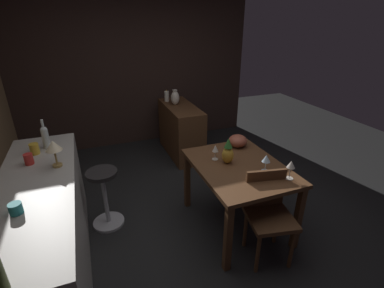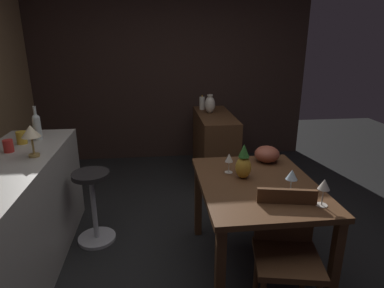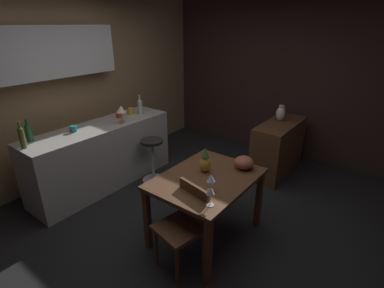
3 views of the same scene
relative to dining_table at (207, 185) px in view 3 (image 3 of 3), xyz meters
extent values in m
plane|color=black|center=(0.15, 0.39, -0.64)|extent=(9.00, 9.00, 0.00)
cube|color=#9E7A51|center=(0.15, 2.49, 0.66)|extent=(5.20, 0.10, 2.60)
cube|color=white|center=(-0.15, 2.37, 1.21)|extent=(1.70, 0.32, 0.64)
cube|color=#33231E|center=(2.70, 0.69, 0.66)|extent=(0.10, 4.40, 2.60)
cube|color=#56351E|center=(0.00, 0.00, 0.08)|extent=(1.12, 0.85, 0.04)
cube|color=#56351E|center=(-0.51, 0.37, -0.29)|extent=(0.06, 0.06, 0.70)
cube|color=#56351E|center=(0.51, 0.37, -0.29)|extent=(0.06, 0.06, 0.70)
cube|color=#56351E|center=(-0.51, -0.37, -0.29)|extent=(0.06, 0.06, 0.70)
cube|color=#56351E|center=(0.51, -0.37, -0.29)|extent=(0.06, 0.06, 0.70)
cube|color=#B2ADA3|center=(0.04, 1.83, -0.19)|extent=(2.10, 0.60, 0.90)
cube|color=#56351E|center=(1.90, -0.03, -0.23)|extent=(1.10, 0.44, 0.82)
cube|color=#56351E|center=(-0.51, -0.05, -0.20)|extent=(0.47, 0.47, 0.04)
cube|color=#56351E|center=(-0.33, -0.09, 0.00)|extent=(0.10, 0.38, 0.40)
cylinder|color=#56351E|center=(-0.70, -0.18, -0.43)|extent=(0.04, 0.04, 0.42)
cylinder|color=#56351E|center=(-0.63, 0.14, -0.43)|extent=(0.04, 0.04, 0.42)
cylinder|color=#56351E|center=(-0.38, -0.24, -0.43)|extent=(0.04, 0.04, 0.42)
cylinder|color=#56351E|center=(-0.32, 0.08, -0.43)|extent=(0.04, 0.04, 0.42)
cylinder|color=#262323|center=(0.51, 1.31, 0.00)|extent=(0.32, 0.32, 0.04)
cylinder|color=silver|center=(0.51, 1.31, -0.32)|extent=(0.04, 0.04, 0.62)
cylinder|color=silver|center=(0.51, 1.31, -0.63)|extent=(0.34, 0.34, 0.03)
cylinder|color=silver|center=(-0.19, -0.17, 0.10)|extent=(0.07, 0.07, 0.00)
cylinder|color=silver|center=(-0.19, -0.17, 0.15)|extent=(0.01, 0.01, 0.09)
cone|color=silver|center=(-0.19, -0.17, 0.23)|extent=(0.08, 0.08, 0.07)
cylinder|color=silver|center=(-0.38, -0.30, 0.10)|extent=(0.08, 0.08, 0.00)
cylinder|color=silver|center=(-0.38, -0.30, 0.16)|extent=(0.01, 0.01, 0.11)
cone|color=silver|center=(-0.38, -0.30, 0.24)|extent=(0.08, 0.08, 0.07)
cylinder|color=silver|center=(0.21, 0.17, 0.10)|extent=(0.06, 0.06, 0.00)
cylinder|color=silver|center=(0.21, 0.17, 0.15)|extent=(0.01, 0.01, 0.09)
cone|color=silver|center=(0.21, 0.17, 0.22)|extent=(0.06, 0.06, 0.07)
ellipsoid|color=gold|center=(0.09, 0.09, 0.18)|extent=(0.12, 0.12, 0.17)
cone|color=#2D6B28|center=(0.09, 0.09, 0.32)|extent=(0.08, 0.08, 0.10)
ellipsoid|color=#9E4C38|center=(0.41, -0.21, 0.17)|extent=(0.21, 0.21, 0.14)
cylinder|color=#475623|center=(-0.93, 1.85, 0.37)|extent=(0.06, 0.06, 0.22)
sphere|color=#475623|center=(-0.93, 1.85, 0.47)|extent=(0.06, 0.06, 0.06)
cylinder|color=#475623|center=(-0.93, 1.85, 0.53)|extent=(0.02, 0.02, 0.08)
cylinder|color=silver|center=(0.77, 1.77, 0.35)|extent=(0.07, 0.07, 0.19)
sphere|color=silver|center=(0.77, 1.77, 0.45)|extent=(0.07, 0.07, 0.07)
cylinder|color=silver|center=(0.77, 1.77, 0.51)|extent=(0.03, 0.03, 0.09)
cylinder|color=#1E592D|center=(-0.79, 2.00, 0.35)|extent=(0.07, 0.07, 0.18)
sphere|color=#1E592D|center=(-0.79, 2.00, 0.44)|extent=(0.07, 0.07, 0.07)
cylinder|color=#1E592D|center=(-0.79, 2.00, 0.49)|extent=(0.03, 0.03, 0.07)
cylinder|color=gold|center=(0.66, 1.87, 0.31)|extent=(0.08, 0.08, 0.11)
torus|color=gold|center=(0.71, 1.87, 0.32)|extent=(0.05, 0.01, 0.05)
cylinder|color=red|center=(0.44, 1.89, 0.31)|extent=(0.07, 0.07, 0.10)
torus|color=red|center=(0.49, 1.89, 0.31)|extent=(0.05, 0.01, 0.05)
cylinder|color=teal|center=(-0.30, 1.89, 0.30)|extent=(0.09, 0.09, 0.08)
torus|color=teal|center=(-0.24, 1.89, 0.30)|extent=(0.05, 0.01, 0.05)
cylinder|color=#A58447|center=(0.31, 1.66, 0.27)|extent=(0.08, 0.08, 0.02)
cylinder|color=#A58447|center=(0.31, 1.66, 0.35)|extent=(0.02, 0.02, 0.14)
cone|color=beige|center=(0.31, 1.66, 0.46)|extent=(0.14, 0.14, 0.09)
cylinder|color=white|center=(2.23, 0.09, 0.26)|extent=(0.07, 0.07, 0.17)
ellipsoid|color=yellow|center=(2.23, 0.09, 0.36)|extent=(0.01, 0.01, 0.03)
ellipsoid|color=beige|center=(1.99, 0.03, 0.29)|extent=(0.13, 0.13, 0.22)
cylinder|color=beige|center=(1.99, 0.03, 0.41)|extent=(0.07, 0.07, 0.02)
camera|label=1|loc=(-2.15, 1.34, 1.46)|focal=26.38mm
camera|label=2|loc=(-2.15, 0.74, 1.12)|focal=30.66mm
camera|label=3|loc=(-2.15, -1.45, 1.56)|focal=26.99mm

